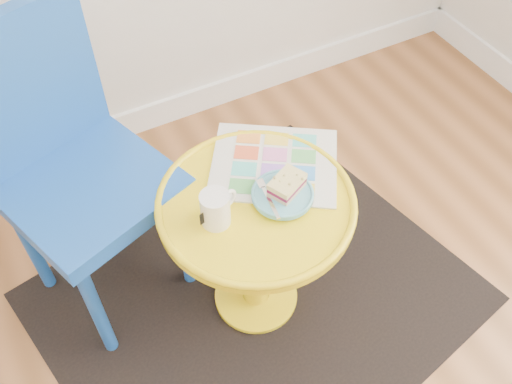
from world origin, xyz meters
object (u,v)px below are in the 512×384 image
side_table (256,233)px  plate (283,195)px  mug (216,208)px  newspaper (274,163)px  chair (68,160)px

side_table → plate: bearing=-20.7°
mug → plate: (0.19, -0.02, -0.04)m
side_table → newspaper: size_ratio=1.53×
side_table → mug: bearing=-175.9°
chair → newspaper: bearing=-45.2°
chair → plate: (0.47, -0.37, -0.02)m
chair → newspaper: (0.51, -0.25, -0.04)m
newspaper → plate: 0.13m
side_table → newspaper: bearing=41.4°
mug → plate: mug is taller
mug → plate: 0.19m
side_table → newspaper: newspaper is taller
side_table → mug: 0.23m
chair → newspaper: 0.57m
plate → side_table: bearing=159.3°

